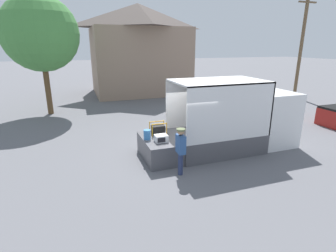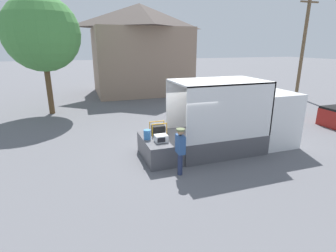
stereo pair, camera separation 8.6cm
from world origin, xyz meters
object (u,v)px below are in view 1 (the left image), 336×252
at_px(portable_generator, 159,130).
at_px(worker_person, 181,147).
at_px(utility_pole, 301,46).
at_px(street_tree, 40,34).
at_px(microwave, 161,138).
at_px(orange_bucket, 147,135).
at_px(box_truck, 244,125).

height_order(portable_generator, worker_person, worker_person).
xyz_separation_m(utility_pole, street_tree, (-20.39, 0.81, 0.79)).
bearing_deg(portable_generator, street_tree, 118.66).
bearing_deg(utility_pole, microwave, -149.70).
bearing_deg(portable_generator, orange_bucket, -143.00).
xyz_separation_m(portable_generator, street_tree, (-4.93, 9.03, 4.13)).
bearing_deg(street_tree, box_truck, -47.19).
bearing_deg(utility_pole, portable_generator, -151.99).
bearing_deg(portable_generator, utility_pole, 28.01).
height_order(microwave, orange_bucket, orange_bucket).
xyz_separation_m(portable_generator, orange_bucket, (-0.63, -0.48, -0.00)).
height_order(box_truck, orange_bucket, box_truck).
relative_size(box_truck, microwave, 11.54).
height_order(orange_bucket, utility_pole, utility_pole).
relative_size(microwave, worker_person, 0.28).
xyz_separation_m(box_truck, street_tree, (-8.85, 9.55, 4.18)).
bearing_deg(utility_pole, worker_person, -145.85).
relative_size(portable_generator, utility_pole, 0.08).
bearing_deg(utility_pole, street_tree, 177.73).
relative_size(worker_person, street_tree, 0.23).
distance_m(microwave, utility_pole, 18.43).
bearing_deg(worker_person, portable_generator, 93.59).
xyz_separation_m(box_truck, microwave, (-4.10, -0.39, -0.01)).
xyz_separation_m(microwave, utility_pole, (15.64, 9.14, 3.40)).
relative_size(portable_generator, street_tree, 0.09).
bearing_deg(microwave, utility_pole, 30.30).
distance_m(portable_generator, orange_bucket, 0.79).
relative_size(box_truck, worker_person, 3.25).
bearing_deg(orange_bucket, worker_person, -65.67).
distance_m(orange_bucket, street_tree, 11.22).
relative_size(box_truck, portable_generator, 8.47).
bearing_deg(box_truck, utility_pole, 37.15).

